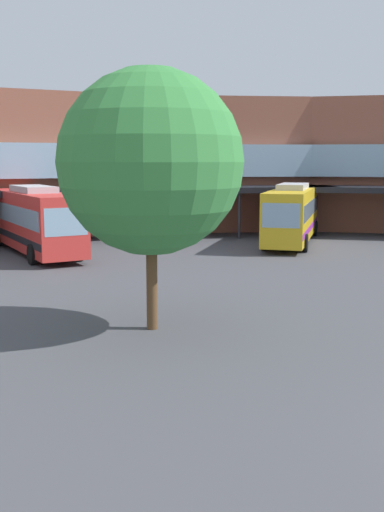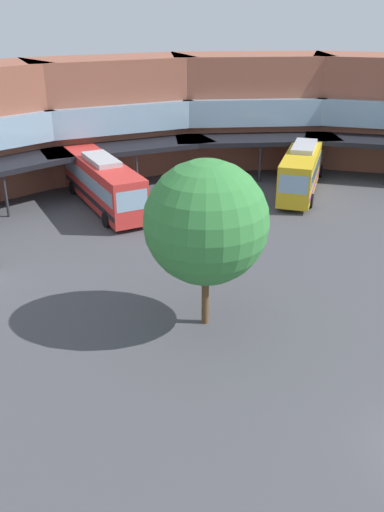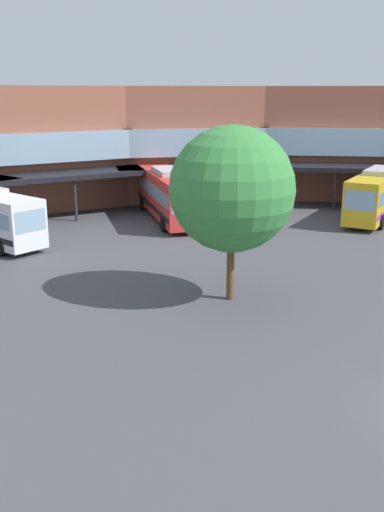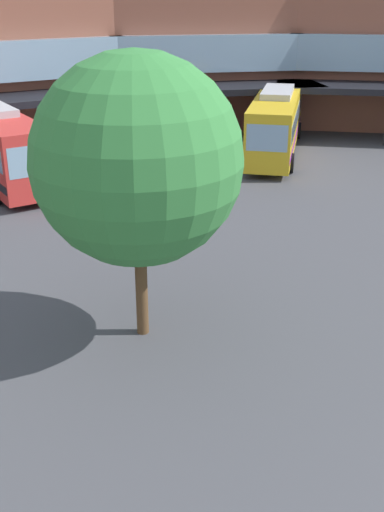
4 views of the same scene
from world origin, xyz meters
TOP-DOWN VIEW (x-y plane):
  - station_building at (0.00, 26.07)m, footprint 85.70×41.90m
  - bus_0 at (6.45, 29.62)m, footprint 5.75×12.36m
  - bus_2 at (21.11, 21.75)m, footprint 12.00×8.41m
  - plaza_tree at (0.29, 12.07)m, footprint 5.88×5.88m

SIDE VIEW (x-z plane):
  - bus_2 at x=21.11m, z-range 0.02..3.94m
  - bus_0 at x=6.45m, z-range 0.02..4.00m
  - station_building at x=0.00m, z-range 0.02..10.18m
  - plaza_tree at x=0.29m, z-range 1.22..9.55m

